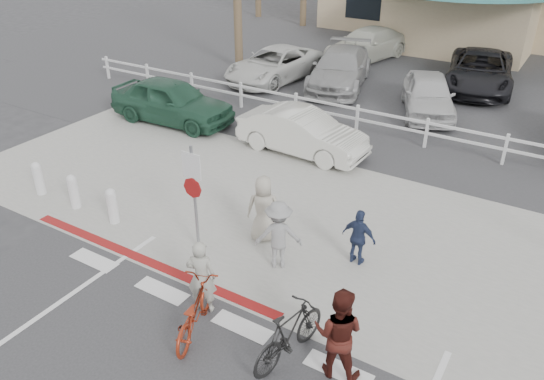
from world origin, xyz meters
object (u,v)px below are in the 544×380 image
Objects in this scene: bike_red at (194,310)px; car_red_compact at (172,101)px; bike_black at (289,334)px; sign_post at (195,194)px; car_white_sedan at (302,132)px.

bike_red is 0.40× the size of car_red_compact.
bike_red is at bearing 20.97° from bike_black.
car_red_compact reaches higher than bike_black.
sign_post is 0.63× the size of car_red_compact.
car_white_sedan is 0.91× the size of car_red_compact.
sign_post reaches higher than car_red_compact.
car_white_sedan reaches higher than bike_black.
bike_black reaches higher than bike_red.
car_red_compact reaches higher than bike_red.
sign_post is 0.69× the size of car_white_sedan.
car_red_compact is at bearing -66.08° from bike_red.
car_red_compact is (-7.36, 7.91, 0.30)m from bike_red.
bike_red is (1.61, -2.12, -0.96)m from sign_post.
bike_red is at bearing -162.55° from car_white_sedan.
bike_black is 0.43× the size of car_white_sedan.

